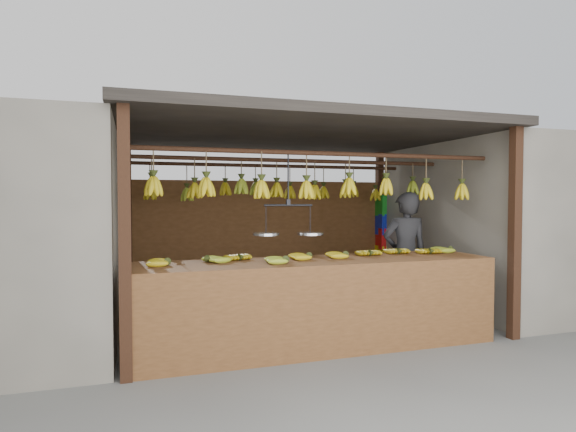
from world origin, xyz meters
name	(u,v)px	position (x,y,z in m)	size (l,w,h in m)	color
ground	(295,320)	(0.00, 0.00, 0.00)	(80.00, 80.00, 0.00)	#5B5B57
stall	(287,165)	(0.00, 0.33, 1.97)	(4.30, 3.30, 2.40)	black
neighbor_right	(525,224)	(3.60, 0.00, 1.15)	(3.00, 3.00, 2.30)	slate
counter	(323,279)	(-0.12, -1.23, 0.72)	(3.69, 0.84, 0.96)	brown
hanging_bananas	(295,190)	(0.00, 0.00, 1.63)	(3.61, 2.22, 0.37)	gold
balance_scale	(288,230)	(-0.42, -1.00, 1.21)	(0.71, 0.36, 0.85)	black
vendor	(405,256)	(1.35, -0.36, 0.81)	(0.59, 0.39, 1.61)	#262628
bag_bundles	(381,231)	(1.94, 1.35, 1.00)	(0.08, 0.26, 1.17)	#199926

